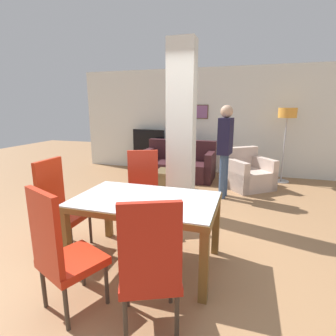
% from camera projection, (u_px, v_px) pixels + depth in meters
% --- Properties ---
extents(ground_plane, '(18.00, 18.00, 0.00)m').
position_uv_depth(ground_plane, '(147.00, 262.00, 2.99)').
color(ground_plane, '#986E48').
extents(back_wall, '(7.20, 0.09, 2.70)m').
position_uv_depth(back_wall, '(209.00, 122.00, 6.85)').
color(back_wall, white).
rests_on(back_wall, ground_plane).
extents(divider_pillar, '(0.42, 0.30, 2.70)m').
position_uv_depth(divider_pillar, '(181.00, 131.00, 4.07)').
color(divider_pillar, white).
rests_on(divider_pillar, ground_plane).
extents(dining_table, '(1.53, 0.95, 0.76)m').
position_uv_depth(dining_table, '(146.00, 212.00, 2.85)').
color(dining_table, brown).
rests_on(dining_table, ground_plane).
extents(dining_chair_head_left, '(0.46, 0.46, 1.11)m').
position_uv_depth(dining_chair_head_left, '(59.00, 203.00, 3.18)').
color(dining_chair_head_left, '#B92910').
rests_on(dining_chair_head_left, ground_plane).
extents(dining_chair_near_right, '(0.61, 0.61, 1.11)m').
position_uv_depth(dining_chair_near_right, '(150.00, 265.00, 1.94)').
color(dining_chair_near_right, red).
rests_on(dining_chair_near_right, ground_plane).
extents(dining_chair_near_left, '(0.60, 0.60, 1.11)m').
position_uv_depth(dining_chair_near_left, '(61.00, 250.00, 2.13)').
color(dining_chair_near_left, red).
rests_on(dining_chair_near_left, ground_plane).
extents(dining_chair_far_left, '(0.61, 0.61, 1.11)m').
position_uv_depth(dining_chair_far_left, '(143.00, 188.00, 3.77)').
color(dining_chair_far_left, red).
rests_on(dining_chair_far_left, ground_plane).
extents(sofa, '(1.72, 0.87, 0.91)m').
position_uv_depth(sofa, '(179.00, 166.00, 6.46)').
color(sofa, '#3D1D21').
rests_on(sofa, ground_plane).
extents(armchair, '(1.21, 1.20, 0.85)m').
position_uv_depth(armchair, '(247.00, 174.00, 5.70)').
color(armchair, beige).
rests_on(armchair, ground_plane).
extents(coffee_table, '(0.57, 0.58, 0.41)m').
position_uv_depth(coffee_table, '(169.00, 180.00, 5.58)').
color(coffee_table, brown).
rests_on(coffee_table, ground_plane).
extents(bottle, '(0.06, 0.06, 0.28)m').
position_uv_depth(bottle, '(175.00, 167.00, 5.44)').
color(bottle, '#4C2D14').
rests_on(bottle, coffee_table).
extents(tv_stand, '(1.04, 0.40, 0.47)m').
position_uv_depth(tv_stand, '(149.00, 162.00, 7.31)').
color(tv_stand, brown).
rests_on(tv_stand, ground_plane).
extents(tv_screen, '(0.94, 0.24, 0.66)m').
position_uv_depth(tv_screen, '(148.00, 142.00, 7.18)').
color(tv_screen, black).
rests_on(tv_screen, tv_stand).
extents(floor_lamp, '(0.40, 0.40, 1.71)m').
position_uv_depth(floor_lamp, '(287.00, 119.00, 5.87)').
color(floor_lamp, '#B7B7BC').
rests_on(floor_lamp, ground_plane).
extents(standing_person, '(0.27, 0.41, 1.76)m').
position_uv_depth(standing_person, '(225.00, 145.00, 4.92)').
color(standing_person, '#3A4F6F').
rests_on(standing_person, ground_plane).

